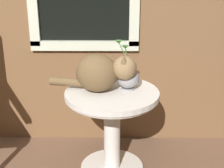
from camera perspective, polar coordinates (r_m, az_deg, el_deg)
wicker_side_table at (r=2.17m, az=0.00°, el=-5.43°), size 0.59×0.59×0.58m
cat at (r=2.06m, az=-1.89°, el=2.00°), size 0.55×0.27×0.25m
pewter_vase_with_ivy at (r=2.10m, az=2.69°, el=1.51°), size 0.15×0.14×0.32m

